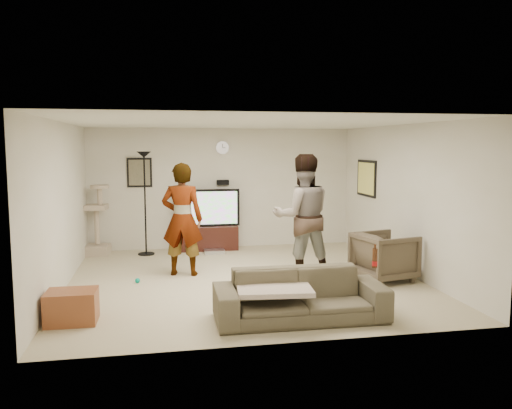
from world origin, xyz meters
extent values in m
cube|color=#C1B38B|center=(0.00, 0.00, -0.01)|extent=(5.50, 5.50, 0.02)
cube|color=silver|center=(0.00, 0.00, 2.51)|extent=(5.50, 5.50, 0.02)
cube|color=beige|center=(0.00, 2.75, 1.25)|extent=(5.50, 0.04, 2.50)
cube|color=beige|center=(0.00, -2.75, 1.25)|extent=(5.50, 0.04, 2.50)
cube|color=beige|center=(-2.75, 0.00, 1.25)|extent=(0.04, 5.50, 2.50)
cube|color=beige|center=(2.75, 0.00, 1.25)|extent=(0.04, 5.50, 2.50)
cylinder|color=white|center=(0.00, 2.72, 2.10)|extent=(0.26, 0.04, 0.26)
cube|color=black|center=(0.00, 2.69, 1.38)|extent=(0.25, 0.10, 0.10)
cube|color=#615C48|center=(-1.70, 2.73, 1.60)|extent=(0.42, 0.03, 0.52)
cube|color=#FEF86C|center=(2.73, 1.60, 1.50)|extent=(0.03, 0.78, 0.62)
cube|color=black|center=(-0.33, 2.50, 0.25)|extent=(1.18, 0.45, 0.49)
cube|color=silver|center=(-0.25, 2.11, 0.04)|extent=(0.40, 0.30, 0.07)
cube|color=black|center=(-0.33, 2.50, 0.87)|extent=(1.28, 0.08, 0.76)
cube|color=#4DCD3D|center=(-0.33, 2.46, 0.87)|extent=(1.18, 0.01, 0.67)
cylinder|color=black|center=(-1.59, 2.25, 1.02)|extent=(0.32, 0.32, 2.03)
cube|color=tan|center=(-2.53, 2.38, 0.70)|extent=(0.50, 0.50, 1.40)
imported|color=#90909D|center=(-0.95, 0.49, 0.94)|extent=(0.77, 0.60, 1.87)
imported|color=#364179|center=(0.95, -0.04, 1.01)|extent=(1.00, 0.79, 2.01)
imported|color=#4C4635|center=(0.36, -2.04, 0.31)|extent=(2.12, 0.85, 0.62)
cube|color=beige|center=(0.03, -2.04, 0.42)|extent=(0.96, 0.78, 0.06)
cylinder|color=#45220F|center=(1.33, -2.04, 0.74)|extent=(0.06, 0.06, 0.25)
imported|color=#4A3F31|center=(2.20, -0.46, 0.39)|extent=(1.01, 0.99, 0.77)
cube|color=brown|center=(-2.40, -1.62, 0.20)|extent=(0.61, 0.46, 0.40)
sphere|color=#02967D|center=(-1.69, 0.10, 0.04)|extent=(0.08, 0.08, 0.08)
camera|label=1|loc=(-1.34, -8.03, 2.16)|focal=36.25mm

